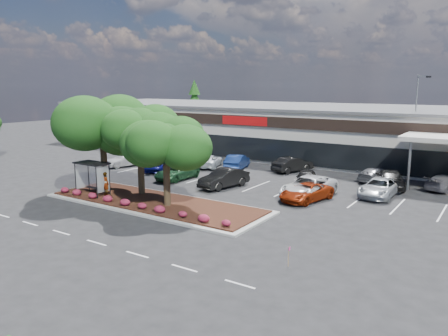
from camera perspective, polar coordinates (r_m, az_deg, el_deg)
The scene contains 28 objects.
ground at distance 29.45m, azimuth -11.37°, elevation -6.97°, with size 160.00×160.00×0.00m, color black.
retail_store at distance 57.53m, azimuth 13.05°, elevation 4.80°, with size 80.40×25.20×6.25m.
landscape_island at distance 33.51m, azimuth -9.01°, elevation -4.49°, with size 18.00×6.00×0.26m.
lane_markings at distance 37.33m, azimuth -0.23°, elevation -2.96°, with size 33.12×20.06×0.01m.
shrub_row at distance 31.95m, azimuth -11.57°, elevation -4.61°, with size 17.00×0.80×0.50m, color #9B2240, non-canonical shape.
bus_shelter at distance 36.22m, azimuth -16.69°, elevation -0.12°, with size 2.75×1.55×2.59m.
island_tree_west at distance 37.30m, azimuth -15.53°, elevation 3.20°, with size 7.20×7.20×7.89m, color #12370B, non-canonical shape.
island_tree_mid at distance 35.29m, azimuth -10.89°, elevation 2.52°, with size 6.60×6.60×7.32m, color #12370B, non-canonical shape.
island_tree_east at distance 31.58m, azimuth -7.55°, elevation 0.92°, with size 5.80×5.80×6.50m, color #12370B, non-canonical shape.
conifer_north_west at distance 82.67m, azimuth -3.86°, elevation 8.08°, with size 4.40×4.40×10.00m, color #12370B.
person_waiting at distance 35.54m, azimuth -15.19°, elevation -2.03°, with size 0.70×0.46×1.93m, color #594C47.
light_pole at distance 48.64m, azimuth 23.68°, elevation 4.59°, with size 1.41×0.77×9.89m.
survey_stake at distance 22.19m, azimuth 8.46°, elevation -11.04°, with size 0.08×0.14×1.04m.
car_0 at distance 49.67m, azimuth -12.65°, elevation 1.22°, with size 2.00×4.96×1.69m, color silver.
car_1 at distance 46.67m, azimuth -8.38°, elevation 0.70°, with size 2.64×5.72×1.59m, color #0B0D53.
car_2 at distance 41.83m, azimuth -6.19°, elevation -0.57°, with size 2.26×4.90×1.36m, color #1C4826.
car_3 at distance 38.35m, azimuth -0.01°, elevation -1.34°, with size 1.73×4.96×1.64m, color black.
car_4 at distance 39.40m, azimuth 10.68°, elevation -1.32°, with size 1.74×4.33×1.48m, color black.
car_5 at distance 35.78m, azimuth 10.97°, elevation -2.42°, with size 2.73×5.92×1.65m, color silver.
car_6 at distance 34.54m, azimuth 10.70°, elevation -3.13°, with size 2.25×4.88×1.36m, color maroon.
car_7 at distance 37.41m, azimuth 19.65°, elevation -2.43°, with size 2.42×5.26×1.46m, color #A6ABB1.
car_9 at distance 55.01m, azimuth -6.97°, elevation 2.26°, with size 1.68×4.81×1.58m, color #611809.
car_10 at distance 47.91m, azimuth -1.98°, elevation 0.93°, with size 2.24×4.85×1.35m, color silver.
car_11 at distance 46.71m, azimuth 1.71°, elevation 0.83°, with size 1.69×4.84×1.59m, color navy.
car_13 at distance 45.91m, azimuth 8.95°, elevation 0.49°, with size 1.63×4.68×1.54m, color black.
car_14 at distance 43.04m, azimuth 19.28°, elevation -0.82°, with size 1.86×4.58×1.33m, color #53545A.
car_15 at distance 40.72m, azimuth 20.79°, elevation -1.34°, with size 2.29×5.64×1.64m, color black.
car_16 at distance 41.87m, azimuth 27.06°, elevation -1.70°, with size 1.89×4.66×1.35m, color slate.
Camera 1 is at (19.93, -19.77, 8.87)m, focal length 35.00 mm.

